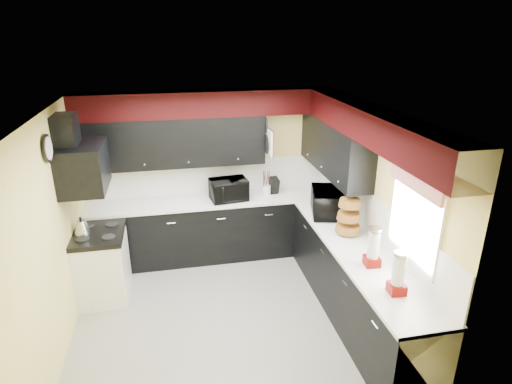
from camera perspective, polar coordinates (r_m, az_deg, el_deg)
ground at (r=5.48m, az=-3.87°, el=-16.05°), size 3.60×3.60×0.00m
wall_back at (r=6.49m, az=-6.36°, el=2.55°), size 3.60×0.06×2.50m
wall_right at (r=5.34m, az=15.30°, el=-2.35°), size 0.06×3.60×2.50m
wall_left at (r=4.97m, az=-25.38°, el=-5.57°), size 0.06×3.60×2.50m
ceiling at (r=4.44m, az=-4.68°, el=10.56°), size 3.60×3.60×0.06m
cab_back at (r=6.52m, az=-5.82°, el=-4.96°), size 3.60×0.60×0.90m
cab_right at (r=5.35m, az=12.95°, el=-11.79°), size 0.60×3.00×0.90m
counter_back at (r=6.33m, az=-5.97°, el=-1.14°), size 3.62×0.64×0.04m
counter_right at (r=5.11m, az=13.38°, el=-7.36°), size 0.64×3.02×0.04m
splash_back at (r=6.50m, az=-6.33°, el=2.02°), size 3.60×0.02×0.50m
splash_right at (r=5.36m, az=15.14°, el=-2.95°), size 0.02×3.60×0.50m
upper_back at (r=6.15m, az=-11.08°, el=6.56°), size 2.60×0.35×0.70m
upper_right at (r=5.86m, az=10.42°, el=5.88°), size 0.35×1.80×0.70m
soffit_back at (r=6.06m, az=-6.61°, el=11.68°), size 3.60×0.36×0.35m
soffit_right at (r=4.78m, az=15.54°, el=8.49°), size 0.36×3.24×0.35m
stove at (r=5.93m, az=-19.75°, el=-9.31°), size 0.60×0.75×0.86m
cooktop at (r=5.72m, az=-20.32°, el=-5.32°), size 0.62×0.77×0.06m
hood at (r=5.41m, az=-22.03°, el=3.14°), size 0.50×0.78×0.55m
hood_duct at (r=5.33m, az=-24.03°, el=7.31°), size 0.24×0.40×0.40m
window at (r=4.50m, az=20.50°, el=-3.31°), size 0.03×0.86×0.96m
valance at (r=4.33m, az=20.55°, el=1.44°), size 0.04×0.88×0.20m
pan_top at (r=6.18m, az=1.26°, el=8.93°), size 0.03×0.22×0.40m
pan_mid at (r=6.11m, az=1.52°, el=6.38°), size 0.03×0.28×0.46m
pan_low at (r=6.37m, az=0.98°, el=6.71°), size 0.03×0.24×0.42m
cut_board at (r=5.99m, az=1.87°, el=6.56°), size 0.03×0.26×0.35m
baskets at (r=5.29m, az=12.27°, el=-3.11°), size 0.27×0.27×0.50m
clock at (r=4.89m, az=-26.07°, el=5.25°), size 0.03×0.30×0.30m
deco_plate at (r=4.72m, az=18.01°, el=7.13°), size 0.03×0.24×0.24m
toaster_oven at (r=6.24m, az=-3.63°, el=0.32°), size 0.58×0.50×0.31m
microwave at (r=5.82m, az=9.58°, el=-1.35°), size 0.56×0.70×0.34m
utensil_crock at (r=6.44m, az=1.37°, el=0.24°), size 0.17×0.17×0.14m
knife_block at (r=6.48m, az=2.42°, el=0.87°), size 0.13×0.17×0.25m
kettle at (r=5.72m, az=-22.22°, el=-4.32°), size 0.24×0.24×0.17m
dispenser_a at (r=4.68m, az=15.36°, el=-7.15°), size 0.17×0.17×0.42m
dispenser_b at (r=4.30m, az=18.46°, el=-10.32°), size 0.17×0.17×0.42m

